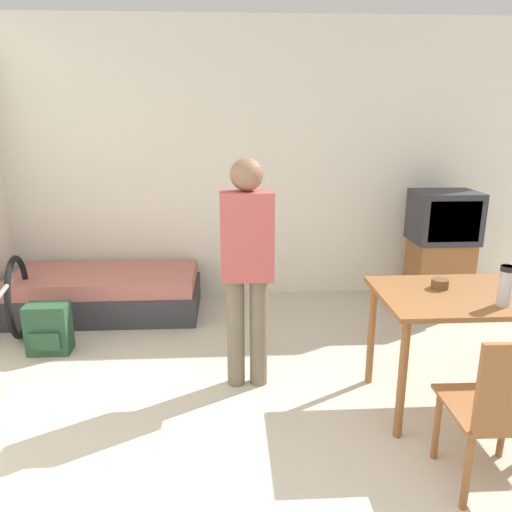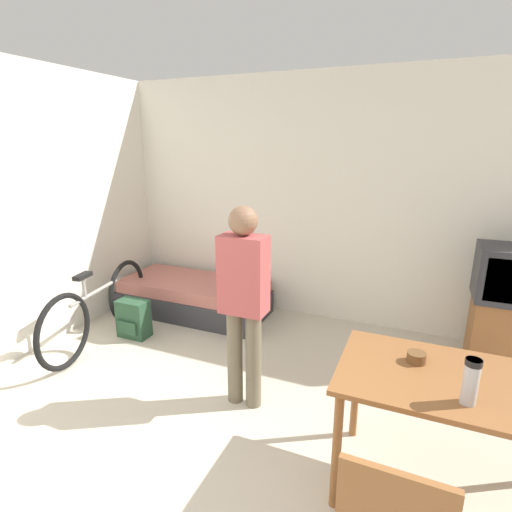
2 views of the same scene
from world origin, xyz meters
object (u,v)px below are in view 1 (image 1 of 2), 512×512
tv (441,247)px  thermos_flask (506,284)px  bicycle (1,321)px  person_standing (247,260)px  mate_bowl (440,284)px  wooden_chair (505,407)px  dining_table (474,308)px  backpack (49,329)px  daybed (105,293)px

tv → thermos_flask: (-0.47, -1.91, 0.31)m
bicycle → person_standing: (1.79, -0.36, 0.54)m
bicycle → mate_bowl: mate_bowl is taller
tv → mate_bowl: tv is taller
wooden_chair → mate_bowl: wooden_chair is taller
tv → wooden_chair: tv is taller
tv → dining_table: tv is taller
bicycle → backpack: bicycle is taller
dining_table → person_standing: 1.44m
bicycle → backpack: (0.25, 0.20, -0.16)m
thermos_flask → dining_table: bearing=104.8°
mate_bowl → backpack: size_ratio=0.26×
bicycle → wooden_chair: bearing=-26.8°
mate_bowl → thermos_flask: bearing=-51.5°
dining_table → mate_bowl: 0.25m
daybed → mate_bowl: size_ratio=16.28×
dining_table → bicycle: bicycle is taller
tv → person_standing: person_standing is taller
backpack → daybed: bearing=72.0°
tv → person_standing: size_ratio=0.72×
daybed → wooden_chair: bearing=-45.4°
dining_table → backpack: 3.09m
tv → daybed: bearing=-179.6°
daybed → backpack: 0.83m
thermos_flask → tv: bearing=76.3°
mate_bowl → bicycle: bearing=168.6°
tv → bicycle: 3.84m
dining_table → bicycle: bearing=167.6°
tv → wooden_chair: (-0.74, -2.50, -0.10)m
wooden_chair → bicycle: 3.31m
mate_bowl → dining_table: bearing=-27.9°
daybed → bicycle: bearing=-117.2°
dining_table → mate_bowl: (-0.19, 0.10, 0.13)m
dining_table → bicycle: 3.26m
bicycle → person_standing: size_ratio=1.11×
mate_bowl → person_standing: bearing=168.5°
daybed → tv: (3.18, 0.02, 0.39)m
dining_table → wooden_chair: bearing=-105.4°
dining_table → wooden_chair: size_ratio=1.36×
wooden_chair → backpack: (-2.70, 1.69, -0.29)m
daybed → thermos_flask: thermos_flask is taller
tv → thermos_flask: tv is taller
backpack → tv: bearing=13.3°
tv → person_standing: (-1.90, -1.37, 0.31)m
dining_table → mate_bowl: size_ratio=11.20×
mate_bowl → daybed: bearing=147.3°
person_standing → bicycle: bearing=168.7°
person_standing → tv: bearing=35.7°
wooden_chair → person_standing: 1.67m
bicycle → person_standing: person_standing is taller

